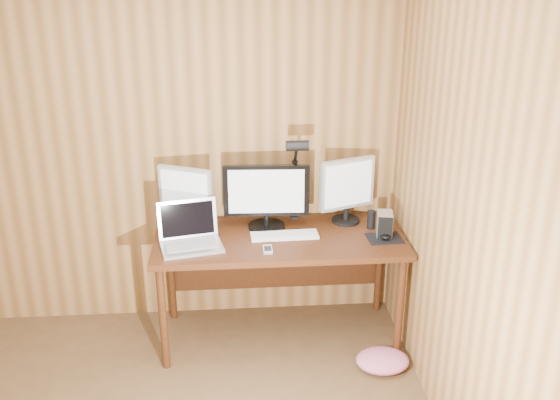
{
  "coord_description": "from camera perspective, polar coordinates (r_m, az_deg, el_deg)",
  "views": [
    {
      "loc": [
        0.65,
        -1.99,
        2.44
      ],
      "look_at": [
        0.93,
        1.58,
        1.02
      ],
      "focal_mm": 40.0,
      "sensor_mm": 36.0,
      "label": 1
    }
  ],
  "objects": [
    {
      "name": "room_shell",
      "position": [
        2.41,
        -19.77,
        -9.42
      ],
      "size": [
        4.0,
        4.0,
        4.0
      ],
      "color": "brown",
      "rests_on": "ground"
    },
    {
      "name": "desk",
      "position": [
        4.12,
        -0.13,
        -4.44
      ],
      "size": [
        1.6,
        0.7,
        0.75
      ],
      "color": "#3E1E0D",
      "rests_on": "floor"
    },
    {
      "name": "monitor_center",
      "position": [
        4.04,
        -1.26,
        0.38
      ],
      "size": [
        0.56,
        0.24,
        0.43
      ],
      "rotation": [
        0.0,
        0.0,
        -0.05
      ],
      "color": "black",
      "rests_on": "desk"
    },
    {
      "name": "monitor_left",
      "position": [
        4.08,
        -8.6,
        0.33
      ],
      "size": [
        0.35,
        0.18,
        0.42
      ],
      "rotation": [
        0.0,
        0.0,
        -0.42
      ],
      "color": "black",
      "rests_on": "desk"
    },
    {
      "name": "monitor_right",
      "position": [
        4.15,
        6.15,
        1.05
      ],
      "size": [
        0.38,
        0.19,
        0.44
      ],
      "rotation": [
        0.0,
        0.0,
        0.36
      ],
      "color": "black",
      "rests_on": "desk"
    },
    {
      "name": "laptop",
      "position": [
        3.91,
        -8.24,
        -3.17
      ],
      "size": [
        0.42,
        0.36,
        0.27
      ],
      "rotation": [
        0.0,
        0.0,
        0.21
      ],
      "color": "silver",
      "rests_on": "desk"
    },
    {
      "name": "keyboard",
      "position": [
        4.0,
        0.42,
        -3.24
      ],
      "size": [
        0.44,
        0.15,
        0.02
      ],
      "rotation": [
        0.0,
        0.0,
        0.04
      ],
      "color": "white",
      "rests_on": "desk"
    },
    {
      "name": "mousepad",
      "position": [
        4.03,
        9.53,
        -3.47
      ],
      "size": [
        0.23,
        0.19,
        0.0
      ],
      "primitive_type": "cube",
      "rotation": [
        0.0,
        0.0,
        0.05
      ],
      "color": "black",
      "rests_on": "desk"
    },
    {
      "name": "mouse",
      "position": [
        4.02,
        9.55,
        -3.2
      ],
      "size": [
        0.09,
        0.12,
        0.04
      ],
      "primitive_type": "ellipsoid",
      "rotation": [
        0.0,
        0.0,
        0.16
      ],
      "color": "black",
      "rests_on": "mousepad"
    },
    {
      "name": "hard_drive",
      "position": [
        4.05,
        9.53,
        -2.19
      ],
      "size": [
        0.12,
        0.16,
        0.16
      ],
      "rotation": [
        0.0,
        0.0,
        -0.18
      ],
      "color": "silver",
      "rests_on": "desk"
    },
    {
      "name": "phone",
      "position": [
        3.82,
        -1.13,
        -4.54
      ],
      "size": [
        0.06,
        0.11,
        0.02
      ],
      "rotation": [
        0.0,
        0.0,
        0.0
      ],
      "color": "silver",
      "rests_on": "desk"
    },
    {
      "name": "speaker",
      "position": [
        4.14,
        8.33,
        -1.77
      ],
      "size": [
        0.05,
        0.05,
        0.12
      ],
      "primitive_type": "cylinder",
      "color": "black",
      "rests_on": "desk"
    },
    {
      "name": "desk_lamp",
      "position": [
        4.06,
        1.47,
        2.97
      ],
      "size": [
        0.14,
        0.21,
        0.63
      ],
      "rotation": [
        0.0,
        0.0,
        -0.17
      ],
      "color": "black",
      "rests_on": "desk"
    },
    {
      "name": "fabric_pile",
      "position": [
        4.1,
        9.35,
        -14.29
      ],
      "size": [
        0.36,
        0.3,
        0.11
      ],
      "primitive_type": null,
      "rotation": [
        0.0,
        0.0,
        0.08
      ],
      "color": "#CB6282",
      "rests_on": "floor"
    }
  ]
}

